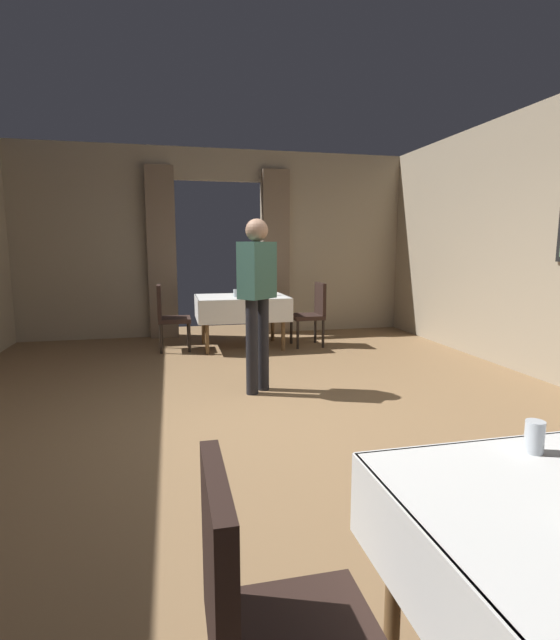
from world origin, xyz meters
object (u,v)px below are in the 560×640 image
(flower_vase_mid, at_px, (272,289))
(person_waiter_by_doorway, at_px, (257,291))
(chair_mid_right, at_px, (312,311))
(chair_mid_left, at_px, (168,314))
(glass_mid_b, at_px, (236,293))
(glass_near_a, at_px, (534,437))
(dining_table_mid, at_px, (242,303))
(chair_near_left, at_px, (267,626))

(flower_vase_mid, distance_m, person_waiter_by_doorway, 2.25)
(chair_mid_right, height_order, person_waiter_by_doorway, person_waiter_by_doorway)
(chair_mid_left, distance_m, glass_mid_b, 0.99)
(chair_mid_left, relative_size, glass_near_a, 8.22)
(dining_table_mid, distance_m, flower_vase_mid, 0.49)
(chair_near_left, xyz_separation_m, chair_mid_left, (-0.25, 5.73, 0.00))
(dining_table_mid, height_order, glass_near_a, glass_near_a)
(person_waiter_by_doorway, bearing_deg, flower_vase_mid, 74.18)
(dining_table_mid, distance_m, person_waiter_by_doorway, 2.20)
(glass_near_a, bearing_deg, chair_mid_right, 81.26)
(chair_mid_left, distance_m, flower_vase_mid, 1.52)
(dining_table_mid, relative_size, chair_near_left, 1.40)
(chair_near_left, distance_m, flower_vase_mid, 5.84)
(dining_table_mid, xyz_separation_m, chair_mid_right, (1.03, -0.11, -0.13))
(chair_near_left, height_order, chair_mid_right, same)
(chair_mid_right, xyz_separation_m, glass_near_a, (-0.82, -5.32, 0.29))
(flower_vase_mid, bearing_deg, glass_mid_b, -170.83)
(chair_near_left, height_order, glass_near_a, chair_near_left)
(chair_mid_right, bearing_deg, chair_near_left, -107.97)
(chair_mid_left, bearing_deg, person_waiter_by_doorway, -68.33)
(chair_near_left, relative_size, glass_mid_b, 8.54)
(flower_vase_mid, xyz_separation_m, glass_mid_b, (-0.55, -0.09, -0.04))
(dining_table_mid, bearing_deg, chair_mid_left, 178.36)
(glass_mid_b, bearing_deg, flower_vase_mid, 9.17)
(chair_near_left, relative_size, chair_mid_left, 1.00)
(chair_mid_right, distance_m, person_waiter_by_doorway, 2.43)
(chair_near_left, bearing_deg, glass_mid_b, 83.04)
(dining_table_mid, distance_m, chair_mid_left, 1.04)
(dining_table_mid, distance_m, chair_mid_right, 1.05)
(chair_mid_left, relative_size, glass_mid_b, 8.54)
(chair_mid_right, distance_m, glass_mid_b, 1.17)
(flower_vase_mid, xyz_separation_m, person_waiter_by_doorway, (-0.61, -2.16, 0.18))
(flower_vase_mid, distance_m, glass_mid_b, 0.56)
(person_waiter_by_doorway, bearing_deg, chair_mid_left, 111.67)
(chair_near_left, bearing_deg, person_waiter_by_doorway, 80.06)
(chair_mid_left, distance_m, glass_near_a, 5.60)
(glass_near_a, relative_size, flower_vase_mid, 0.68)
(chair_mid_right, distance_m, glass_near_a, 5.39)
(person_waiter_by_doorway, bearing_deg, glass_near_a, -83.38)
(chair_near_left, height_order, flower_vase_mid, chair_near_left)
(dining_table_mid, xyz_separation_m, person_waiter_by_doorway, (-0.16, -2.16, 0.38))
(glass_near_a, xyz_separation_m, glass_mid_b, (-0.31, 5.33, -0.00))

